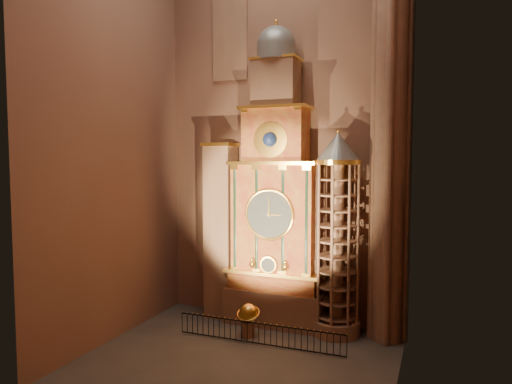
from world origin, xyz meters
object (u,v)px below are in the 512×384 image
at_px(portrait_tower, 221,230).
at_px(iron_railing, 259,334).
at_px(astronomical_clock, 275,206).
at_px(stair_turret, 337,236).
at_px(celestial_globe, 248,317).

relative_size(portrait_tower, iron_railing, 1.17).
bearing_deg(portrait_tower, astronomical_clock, -0.29).
distance_m(portrait_tower, stair_turret, 6.91).
bearing_deg(portrait_tower, stair_turret, -2.33).
height_order(portrait_tower, iron_railing, portrait_tower).
distance_m(portrait_tower, iron_railing, 6.66).
bearing_deg(iron_railing, celestial_globe, 137.71).
height_order(stair_turret, celestial_globe, stair_turret).
xyz_separation_m(portrait_tower, stair_turret, (6.90, -0.28, 0.12)).
xyz_separation_m(portrait_tower, celestial_globe, (2.74, -2.34, -4.11)).
distance_m(astronomical_clock, celestial_globe, 6.13).
relative_size(stair_turret, celestial_globe, 6.20).
xyz_separation_m(stair_turret, celestial_globe, (-4.16, -2.06, -4.22)).
height_order(astronomical_clock, portrait_tower, astronomical_clock).
height_order(portrait_tower, celestial_globe, portrait_tower).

